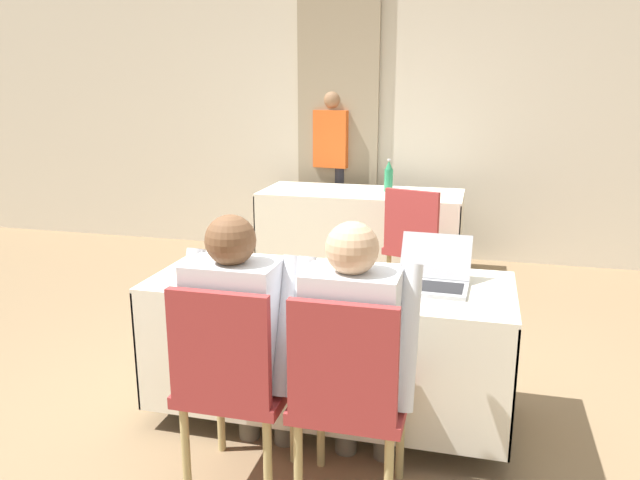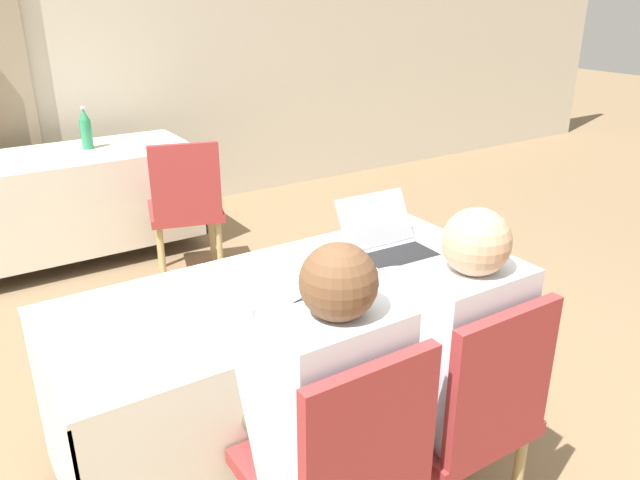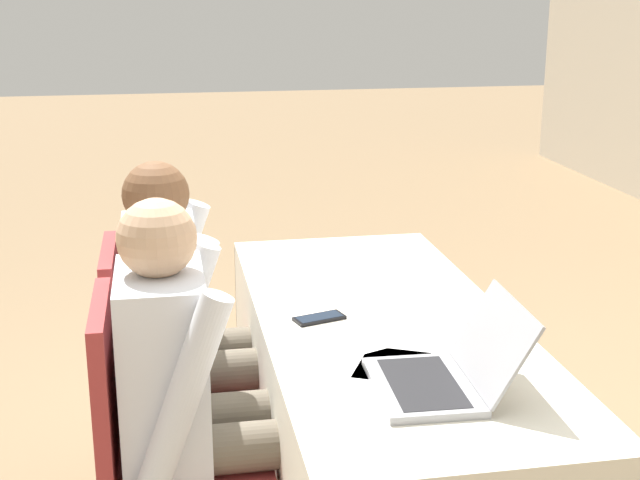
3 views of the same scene
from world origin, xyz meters
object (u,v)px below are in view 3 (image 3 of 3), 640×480
Objects in this scene: person_white_shirt at (195,387)px; cell_phone at (319,318)px; person_checkered_shirt at (188,321)px; laptop at (444,373)px; chair_near_left at (157,371)px; chair_near_right at (158,445)px.

cell_phone is at bearing -55.44° from person_white_shirt.
laptop is at bearing -140.88° from person_checkered_shirt.
person_white_shirt is (0.48, 0.10, 0.16)m from chair_near_left.
cell_phone is at bearing -61.65° from chair_near_right.
laptop reaches higher than chair_near_right.
laptop is at bearing -136.28° from chair_near_left.
chair_near_right is at bearing -107.70° from laptop.
laptop is 1.04m from chair_near_left.
chair_near_right is at bearing -78.55° from cell_phone.
chair_near_right is at bearing -180.00° from chair_near_left.
chair_near_left is 0.48m from chair_near_right.
chair_near_left is at bearing 0.00° from chair_near_right.
person_white_shirt is at bearing -110.84° from laptop.
laptop is at bearing -109.74° from chair_near_right.
laptop is 0.31× the size of person_white_shirt.
person_white_shirt reaches higher than cell_phone.
cell_phone is at bearing -120.07° from person_checkered_shirt.
chair_near_right is (-0.25, -0.69, -0.26)m from laptop.
cell_phone is 0.18× the size of chair_near_right.
person_white_shirt is (-0.25, -0.59, -0.10)m from laptop.
laptop reaches higher than chair_near_left.
chair_near_left is 1.00× the size of chair_near_right.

